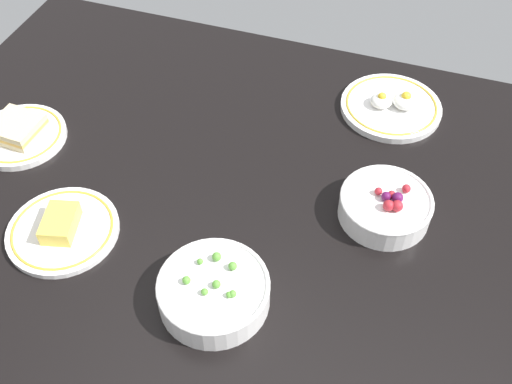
{
  "coord_description": "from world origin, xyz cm",
  "views": [
    {
      "loc": [
        23.56,
        -69.62,
        89.28
      ],
      "look_at": [
        0.0,
        0.0,
        6.0
      ],
      "focal_mm": 42.43,
      "sensor_mm": 36.0,
      "label": 1
    }
  ],
  "objects_px": {
    "plate_cheese": "(62,229)",
    "bowl_peas": "(214,291)",
    "plate_eggs": "(392,106)",
    "plate_sandwich": "(20,132)",
    "bowl_berries": "(385,206)"
  },
  "relations": [
    {
      "from": "plate_sandwich",
      "to": "bowl_berries",
      "type": "height_order",
      "value": "bowl_berries"
    },
    {
      "from": "plate_eggs",
      "to": "bowl_berries",
      "type": "xyz_separation_m",
      "value": [
        0.04,
        -0.29,
        0.02
      ]
    },
    {
      "from": "plate_sandwich",
      "to": "bowl_peas",
      "type": "xyz_separation_m",
      "value": [
        0.51,
        -0.23,
        0.01
      ]
    },
    {
      "from": "plate_sandwich",
      "to": "bowl_berries",
      "type": "distance_m",
      "value": 0.74
    },
    {
      "from": "plate_eggs",
      "to": "bowl_peas",
      "type": "bearing_deg",
      "value": -108.45
    },
    {
      "from": "plate_cheese",
      "to": "plate_eggs",
      "type": "bearing_deg",
      "value": 46.41
    },
    {
      "from": "plate_cheese",
      "to": "bowl_peas",
      "type": "xyz_separation_m",
      "value": [
        0.3,
        -0.04,
        0.02
      ]
    },
    {
      "from": "plate_eggs",
      "to": "bowl_peas",
      "type": "distance_m",
      "value": 0.59
    },
    {
      "from": "plate_sandwich",
      "to": "bowl_berries",
      "type": "relative_size",
      "value": 1.12
    },
    {
      "from": "plate_cheese",
      "to": "bowl_berries",
      "type": "bearing_deg",
      "value": 22.71
    },
    {
      "from": "plate_eggs",
      "to": "plate_sandwich",
      "type": "bearing_deg",
      "value": -154.95
    },
    {
      "from": "plate_eggs",
      "to": "plate_sandwich",
      "type": "xyz_separation_m",
      "value": [
        -0.7,
        -0.33,
        0.0
      ]
    },
    {
      "from": "plate_eggs",
      "to": "bowl_berries",
      "type": "distance_m",
      "value": 0.3
    },
    {
      "from": "bowl_berries",
      "to": "plate_cheese",
      "type": "bearing_deg",
      "value": -157.29
    },
    {
      "from": "bowl_peas",
      "to": "plate_sandwich",
      "type": "bearing_deg",
      "value": 155.63
    }
  ]
}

